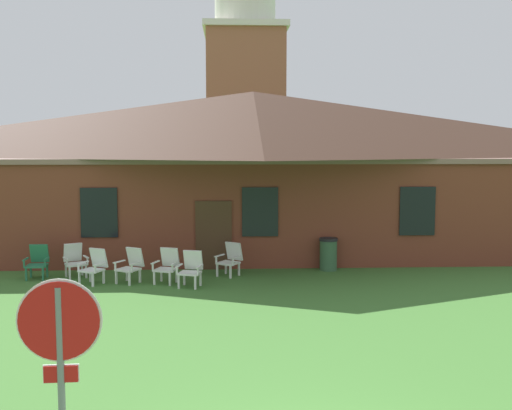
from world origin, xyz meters
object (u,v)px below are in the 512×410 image
Objects in this scene: lawn_chair_near_door at (75,260)px; lawn_chair_right_end at (167,265)px; stop_sign at (60,356)px; lawn_chair_by_porch at (38,261)px; lawn_chair_middle at (131,265)px; lawn_chair_far_side at (191,268)px; trash_bin at (328,254)px; lawn_chair_under_eave at (230,258)px; lawn_chair_left_end at (94,265)px.

lawn_chair_right_end is (2.74, -0.88, 0.00)m from lawn_chair_near_door.
lawn_chair_right_end is at bearing 90.50° from stop_sign.
lawn_chair_by_porch and lawn_chair_middle have the same top height.
lawn_chair_near_door is at bearing 158.62° from lawn_chair_far_side.
trash_bin reaches higher than lawn_chair_far_side.
lawn_chair_middle is at bearing -164.02° from lawn_chair_under_eave.
lawn_chair_near_door and lawn_chair_left_end have the same top height.
lawn_chair_by_porch is at bearing 164.92° from lawn_chair_far_side.
trash_bin is at bearing 4.61° from lawn_chair_near_door.
lawn_chair_right_end and lawn_chair_far_side have the same top height.
lawn_chair_far_side is 4.47m from trash_bin.
lawn_chair_left_end is 0.98m from lawn_chair_middle.
stop_sign reaches higher than lawn_chair_near_door.
lawn_chair_near_door is 4.48m from lawn_chair_under_eave.
lawn_chair_far_side is (4.42, -1.19, 0.00)m from lawn_chair_by_porch.
lawn_chair_near_door and lawn_chair_far_side have the same top height.
stop_sign is 12.29m from lawn_chair_near_door.
stop_sign is 2.67× the size of lawn_chair_left_end.
lawn_chair_by_porch is 3.81m from lawn_chair_right_end.
lawn_chair_left_end is at bearing -179.88° from lawn_chair_right_end.
lawn_chair_middle is 0.98× the size of trash_bin.
lawn_chair_far_side is at bearing -9.68° from lawn_chair_left_end.
lawn_chair_far_side is at bearing 86.83° from stop_sign.
lawn_chair_left_end is 1.00× the size of lawn_chair_right_end.
lawn_chair_by_porch and lawn_chair_left_end have the same top height.
lawn_chair_far_side is 1.70m from lawn_chair_under_eave.
lawn_chair_far_side is (2.67, -0.46, 0.00)m from lawn_chair_left_end.
lawn_chair_by_porch is at bearing 108.09° from stop_sign.
lawn_chair_right_end is at bearing -11.07° from lawn_chair_by_porch.
lawn_chair_under_eave is (1.74, 0.87, 0.00)m from lawn_chair_right_end.
stop_sign is 10.65m from lawn_chair_far_side.
lawn_chair_right_end is (1.99, 0.00, 0.00)m from lawn_chair_left_end.
lawn_chair_near_door is 1.00× the size of lawn_chair_left_end.
trash_bin is (7.44, 0.60, -0.00)m from lawn_chair_near_door.
lawn_chair_middle is 5.88m from trash_bin.
lawn_chair_left_end is 1.00× the size of lawn_chair_far_side.
stop_sign is 12.42m from lawn_chair_by_porch.
lawn_chair_right_end is 4.93m from trash_bin.
lawn_chair_near_door is at bearing 103.41° from stop_sign.
lawn_chair_far_side and lawn_chair_under_eave have the same top height.
lawn_chair_far_side is (1.69, -0.54, 0.00)m from lawn_chair_middle.
lawn_chair_near_door is 1.00× the size of lawn_chair_middle.
lawn_chair_right_end is at bearing -17.80° from lawn_chair_near_door.
stop_sign is 2.67× the size of lawn_chair_far_side.
lawn_chair_by_porch is 2.81m from lawn_chair_middle.
stop_sign reaches higher than trash_bin.
lawn_chair_by_porch is 1.00× the size of lawn_chair_middle.
lawn_chair_by_porch is 0.98× the size of trash_bin.
stop_sign is at bearing -89.50° from lawn_chair_right_end.
lawn_chair_left_end is 2.71m from lawn_chair_far_side.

